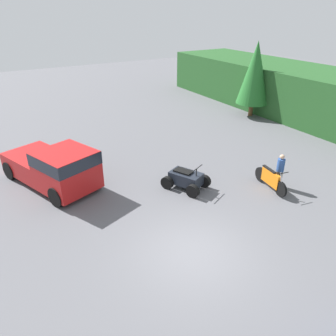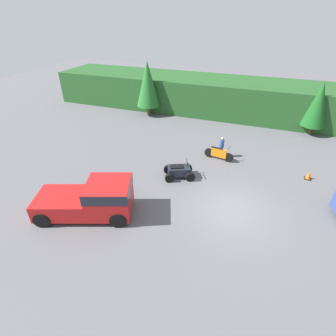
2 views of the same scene
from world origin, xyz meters
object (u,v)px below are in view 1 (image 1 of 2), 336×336
(pickup_truck_red, at_px, (56,166))
(rider_person, at_px, (280,170))
(dirt_bike, at_px, (271,179))
(quad_atv, at_px, (186,179))

(pickup_truck_red, distance_m, rider_person, 10.20)
(pickup_truck_red, relative_size, rider_person, 3.37)
(pickup_truck_red, distance_m, dirt_bike, 9.80)
(dirt_bike, bearing_deg, rider_person, 90.28)
(pickup_truck_red, distance_m, quad_atv, 5.95)
(dirt_bike, bearing_deg, pickup_truck_red, -112.12)
(quad_atv, bearing_deg, rider_person, 35.49)
(dirt_bike, height_order, rider_person, rider_person)
(quad_atv, xyz_separation_m, rider_person, (2.07, 3.75, 0.43))
(pickup_truck_red, height_order, rider_person, pickup_truck_red)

